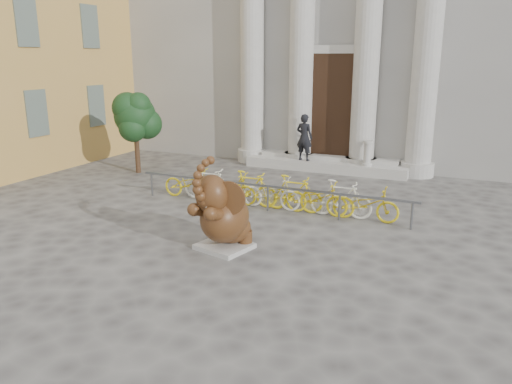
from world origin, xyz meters
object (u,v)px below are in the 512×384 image
at_px(elephant_statue, 223,216).
at_px(tree, 135,117).
at_px(pedestrian, 304,137).
at_px(bike_rack, 271,191).

bearing_deg(elephant_statue, tree, 153.65).
distance_m(tree, pedestrian, 6.12).
xyz_separation_m(elephant_statue, bike_rack, (-0.19, 3.24, -0.27)).
height_order(elephant_statue, tree, tree).
distance_m(elephant_statue, tree, 8.36).
distance_m(elephant_statue, bike_rack, 3.26).
height_order(elephant_statue, pedestrian, elephant_statue).
xyz_separation_m(bike_rack, pedestrian, (-0.74, 5.03, 0.72)).
bearing_deg(pedestrian, bike_rack, 106.47).
height_order(elephant_statue, bike_rack, elephant_statue).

